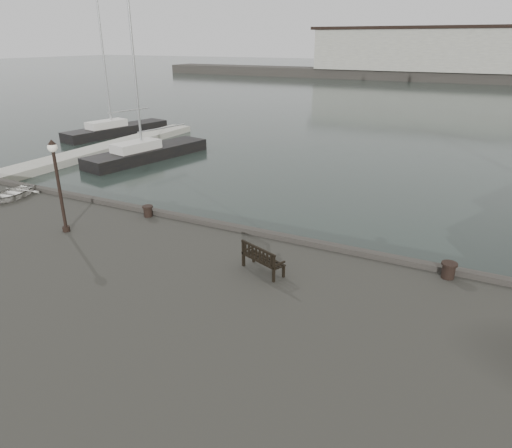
# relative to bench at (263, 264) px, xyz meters

# --- Properties ---
(ground) EXTENTS (400.00, 400.00, 0.00)m
(ground) POSITION_rel_bench_xyz_m (-0.57, 2.58, -1.82)
(ground) COLOR black
(ground) RESTS_ON ground
(pontoon) EXTENTS (2.00, 24.00, 0.50)m
(pontoon) POSITION_rel_bench_xyz_m (-20.57, 12.58, -1.57)
(pontoon) COLOR #BBBAAD
(pontoon) RESTS_ON ground
(breakwater) EXTENTS (140.00, 9.50, 12.20)m
(breakwater) POSITION_rel_bench_xyz_m (-5.13, 94.58, 2.47)
(breakwater) COLOR #383530
(breakwater) RESTS_ON ground
(bench) EXTENTS (1.51, 0.99, 0.82)m
(bench) POSITION_rel_bench_xyz_m (0.00, 0.00, 0.00)
(bench) COLOR black
(bench) RESTS_ON quay
(bollard_left) EXTENTS (0.42, 0.42, 0.43)m
(bollard_left) POSITION_rel_bench_xyz_m (-5.98, 2.08, -0.05)
(bollard_left) COLOR black
(bollard_left) RESTS_ON quay
(bollard_right) EXTENTS (0.55, 0.55, 0.47)m
(bollard_right) POSITION_rel_bench_xyz_m (4.93, 2.08, -0.03)
(bollard_right) COLOR black
(bollard_right) RESTS_ON quay
(lamp_post) EXTENTS (0.33, 0.33, 3.31)m
(lamp_post) POSITION_rel_bench_xyz_m (-7.64, -0.42, 1.86)
(lamp_post) COLOR black
(lamp_post) RESTS_ON quay
(dinghy) EXTENTS (1.98, 2.45, 0.45)m
(dinghy) POSITION_rel_bench_xyz_m (-12.66, 1.20, -0.04)
(dinghy) COLOR beige
(dinghy) RESTS_ON quay
(yacht_b) EXTENTS (4.13, 10.10, 13.06)m
(yacht_b) POSITION_rel_bench_xyz_m (-24.49, 20.21, -1.57)
(yacht_b) COLOR black
(yacht_b) RESTS_ON ground
(yacht_c) EXTENTS (4.15, 9.88, 12.93)m
(yacht_c) POSITION_rel_bench_xyz_m (-16.19, 14.37, -1.58)
(yacht_c) COLOR black
(yacht_c) RESTS_ON ground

